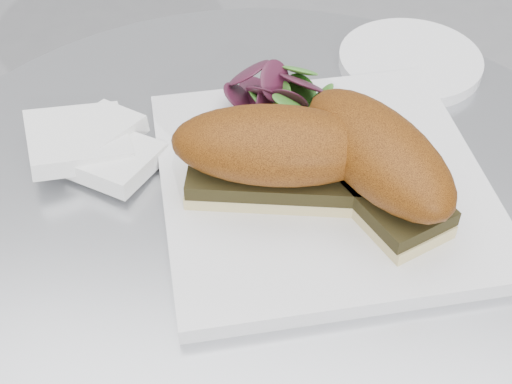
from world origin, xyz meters
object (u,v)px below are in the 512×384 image
plate (322,182)px  sandwich_left (276,153)px  saucer (410,61)px  sandwich_right (377,160)px

plate → sandwich_left: 0.07m
plate → saucer: bearing=65.3°
sandwich_right → plate: bearing=-152.5°
plate → sandwich_right: sandwich_right is taller
plate → sandwich_left: size_ratio=1.63×
saucer → plate: bearing=-114.7°
sandwich_left → saucer: bearing=57.8°
sandwich_left → saucer: size_ratio=1.13×
sandwich_left → sandwich_right: bearing=-1.8°
plate → sandwich_left: (-0.04, -0.02, 0.05)m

